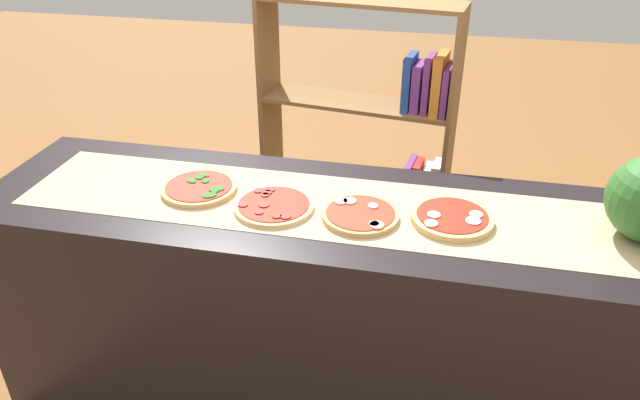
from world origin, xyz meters
TOP-DOWN VIEW (x-y plane):
  - ground_plane at (0.00, 0.00)m, footprint 12.00×12.00m
  - counter at (0.00, 0.00)m, footprint 2.35×0.66m
  - parchment_paper at (0.00, 0.00)m, footprint 2.04×0.42m
  - pizza_spinach_0 at (-0.43, 0.01)m, footprint 0.26×0.26m
  - pizza_pepperoni_1 at (-0.15, -0.05)m, footprint 0.27×0.27m
  - pizza_mozzarella_2 at (0.14, -0.05)m, footprint 0.25×0.25m
  - pizza_mozzarella_3 at (0.43, -0.01)m, footprint 0.26×0.26m
  - bookshelf at (0.10, 0.88)m, footprint 0.93×0.36m

SIDE VIEW (x-z plane):
  - ground_plane at x=0.00m, z-range 0.00..0.00m
  - counter at x=0.00m, z-range 0.00..0.89m
  - bookshelf at x=0.10m, z-range -0.05..1.35m
  - parchment_paper at x=0.00m, z-range 0.89..0.90m
  - pizza_pepperoni_1 at x=-0.15m, z-range 0.89..0.92m
  - pizza_spinach_0 at x=-0.43m, z-range 0.89..0.92m
  - pizza_mozzarella_2 at x=0.14m, z-range 0.89..0.92m
  - pizza_mozzarella_3 at x=0.43m, z-range 0.89..0.92m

